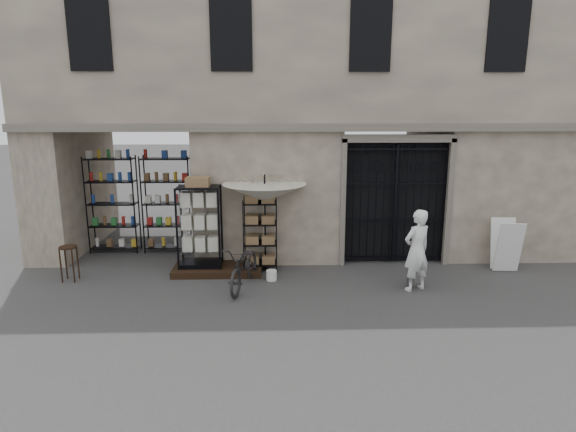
{
  "coord_description": "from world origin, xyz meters",
  "views": [
    {
      "loc": [
        -1.11,
        -8.93,
        3.71
      ],
      "look_at": [
        -0.8,
        1.4,
        1.35
      ],
      "focal_mm": 30.0,
      "sensor_mm": 36.0,
      "label": 1
    }
  ],
  "objects_px": {
    "display_cabinet": "(200,231)",
    "shopkeeper": "(414,290)",
    "easel_sign": "(506,245)",
    "market_umbrella": "(265,188)",
    "steel_bollard": "(411,270)",
    "wire_rack": "(260,235)",
    "white_bucket": "(272,275)",
    "bicycle": "(245,287)",
    "wooden_stool": "(69,263)"
  },
  "relations": [
    {
      "from": "market_umbrella",
      "to": "white_bucket",
      "type": "height_order",
      "value": "market_umbrella"
    },
    {
      "from": "wire_rack",
      "to": "bicycle",
      "type": "distance_m",
      "value": 1.43
    },
    {
      "from": "display_cabinet",
      "to": "wire_rack",
      "type": "bearing_deg",
      "value": 22.2
    },
    {
      "from": "wire_rack",
      "to": "market_umbrella",
      "type": "relative_size",
      "value": 0.63
    },
    {
      "from": "white_bucket",
      "to": "bicycle",
      "type": "relative_size",
      "value": 0.13
    },
    {
      "from": "wire_rack",
      "to": "shopkeeper",
      "type": "relative_size",
      "value": 0.99
    },
    {
      "from": "steel_bollard",
      "to": "shopkeeper",
      "type": "distance_m",
      "value": 0.41
    },
    {
      "from": "bicycle",
      "to": "easel_sign",
      "type": "height_order",
      "value": "easel_sign"
    },
    {
      "from": "wire_rack",
      "to": "easel_sign",
      "type": "distance_m",
      "value": 5.63
    },
    {
      "from": "wooden_stool",
      "to": "shopkeeper",
      "type": "height_order",
      "value": "wooden_stool"
    },
    {
      "from": "bicycle",
      "to": "shopkeeper",
      "type": "height_order",
      "value": "bicycle"
    },
    {
      "from": "display_cabinet",
      "to": "easel_sign",
      "type": "distance_m",
      "value": 6.99
    },
    {
      "from": "wooden_stool",
      "to": "shopkeeper",
      "type": "relative_size",
      "value": 0.46
    },
    {
      "from": "display_cabinet",
      "to": "white_bucket",
      "type": "height_order",
      "value": "display_cabinet"
    },
    {
      "from": "wooden_stool",
      "to": "steel_bollard",
      "type": "xyz_separation_m",
      "value": [
        7.28,
        -0.63,
        -0.03
      ]
    },
    {
      "from": "wire_rack",
      "to": "display_cabinet",
      "type": "bearing_deg",
      "value": -175.73
    },
    {
      "from": "display_cabinet",
      "to": "bicycle",
      "type": "relative_size",
      "value": 1.12
    },
    {
      "from": "market_umbrella",
      "to": "wooden_stool",
      "type": "distance_m",
      "value": 4.54
    },
    {
      "from": "steel_bollard",
      "to": "wire_rack",
      "type": "bearing_deg",
      "value": 158.57
    },
    {
      "from": "wooden_stool",
      "to": "bicycle",
      "type": "bearing_deg",
      "value": -7.75
    },
    {
      "from": "bicycle",
      "to": "easel_sign",
      "type": "relative_size",
      "value": 1.51
    },
    {
      "from": "easel_sign",
      "to": "bicycle",
      "type": "bearing_deg",
      "value": -166.87
    },
    {
      "from": "market_umbrella",
      "to": "bicycle",
      "type": "distance_m",
      "value": 2.26
    },
    {
      "from": "bicycle",
      "to": "wooden_stool",
      "type": "xyz_separation_m",
      "value": [
        -3.82,
        0.52,
        0.41
      ]
    },
    {
      "from": "market_umbrella",
      "to": "wooden_stool",
      "type": "height_order",
      "value": "market_umbrella"
    },
    {
      "from": "bicycle",
      "to": "wooden_stool",
      "type": "relative_size",
      "value": 2.3
    },
    {
      "from": "display_cabinet",
      "to": "market_umbrella",
      "type": "xyz_separation_m",
      "value": [
        1.47,
        0.12,
        0.95
      ]
    },
    {
      "from": "display_cabinet",
      "to": "shopkeeper",
      "type": "height_order",
      "value": "display_cabinet"
    },
    {
      "from": "white_bucket",
      "to": "bicycle",
      "type": "bearing_deg",
      "value": -143.75
    },
    {
      "from": "market_umbrella",
      "to": "steel_bollard",
      "type": "xyz_separation_m",
      "value": [
        3.05,
        -1.23,
        -1.55
      ]
    },
    {
      "from": "white_bucket",
      "to": "steel_bollard",
      "type": "bearing_deg",
      "value": -10.15
    },
    {
      "from": "display_cabinet",
      "to": "steel_bollard",
      "type": "distance_m",
      "value": 4.69
    },
    {
      "from": "display_cabinet",
      "to": "easel_sign",
      "type": "bearing_deg",
      "value": 15.53
    },
    {
      "from": "steel_bollard",
      "to": "shopkeeper",
      "type": "bearing_deg",
      "value": -65.32
    },
    {
      "from": "white_bucket",
      "to": "market_umbrella",
      "type": "bearing_deg",
      "value": 101.35
    },
    {
      "from": "steel_bollard",
      "to": "easel_sign",
      "type": "height_order",
      "value": "easel_sign"
    },
    {
      "from": "market_umbrella",
      "to": "shopkeeper",
      "type": "height_order",
      "value": "market_umbrella"
    },
    {
      "from": "wire_rack",
      "to": "shopkeeper",
      "type": "height_order",
      "value": "wire_rack"
    },
    {
      "from": "wire_rack",
      "to": "shopkeeper",
      "type": "distance_m",
      "value": 3.59
    },
    {
      "from": "display_cabinet",
      "to": "white_bucket",
      "type": "xyz_separation_m",
      "value": [
        1.61,
        -0.59,
        -0.86
      ]
    },
    {
      "from": "display_cabinet",
      "to": "easel_sign",
      "type": "relative_size",
      "value": 1.69
    },
    {
      "from": "white_bucket",
      "to": "easel_sign",
      "type": "bearing_deg",
      "value": 4.88
    },
    {
      "from": "white_bucket",
      "to": "easel_sign",
      "type": "relative_size",
      "value": 0.2
    },
    {
      "from": "market_umbrella",
      "to": "wooden_stool",
      "type": "bearing_deg",
      "value": -172.0
    },
    {
      "from": "wire_rack",
      "to": "market_umbrella",
      "type": "height_order",
      "value": "market_umbrella"
    },
    {
      "from": "shopkeeper",
      "to": "display_cabinet",
      "type": "bearing_deg",
      "value": -40.66
    },
    {
      "from": "market_umbrella",
      "to": "shopkeeper",
      "type": "relative_size",
      "value": 1.57
    },
    {
      "from": "display_cabinet",
      "to": "bicycle",
      "type": "bearing_deg",
      "value": -26.81
    },
    {
      "from": "display_cabinet",
      "to": "easel_sign",
      "type": "xyz_separation_m",
      "value": [
        6.98,
        -0.13,
        -0.37
      ]
    },
    {
      "from": "display_cabinet",
      "to": "white_bucket",
      "type": "bearing_deg",
      "value": -3.42
    }
  ]
}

